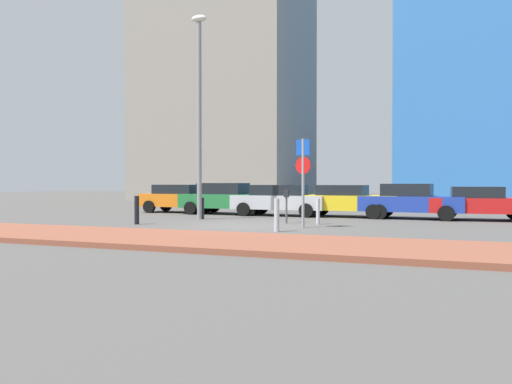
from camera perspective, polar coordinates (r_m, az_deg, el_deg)
ground_plane at (r=19.04m, az=-1.52°, el=-3.71°), size 120.00×120.00×0.00m
sidewalk_brick at (r=14.21m, az=-10.18°, el=-5.07°), size 40.00×3.71×0.14m
parked_car_orange at (r=27.52m, az=-8.24°, el=-0.63°), size 4.28×1.95×1.46m
parked_car_green at (r=25.88m, az=-3.35°, el=-0.67°), size 4.57×1.96×1.55m
parked_car_silver at (r=24.66m, az=2.61°, el=-0.81°), size 4.48×1.92×1.46m
parked_car_yellow at (r=24.10m, az=10.01°, el=-0.90°), size 4.54×2.14×1.46m
parked_car_blue at (r=23.54m, az=16.58°, el=-0.93°), size 4.44×2.13×1.52m
parked_car_red at (r=23.51m, az=23.31°, el=-1.08°), size 4.20×2.22×1.40m
parking_sign_post at (r=18.20m, az=5.18°, el=2.24°), size 0.59×0.19×3.11m
parking_meter at (r=20.10m, az=3.35°, el=-1.05°), size 0.18×0.14×1.29m
street_lamp at (r=22.72m, az=-6.24°, el=9.74°), size 0.70×0.36×8.73m
traffic_bollard_near at (r=22.56m, az=-5.89°, el=-1.79°), size 0.15×0.15×0.92m
traffic_bollard_mid at (r=20.12m, az=-12.93°, el=-1.94°), size 0.18×0.18×1.07m
traffic_bollard_far at (r=19.75m, az=6.80°, el=-2.13°), size 0.14×0.14×0.97m
traffic_bollard_edge at (r=16.69m, az=2.29°, el=-2.54°), size 0.17×0.17×1.07m
building_under_construction at (r=49.60m, az=-3.24°, el=11.56°), size 14.11×11.99×21.23m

